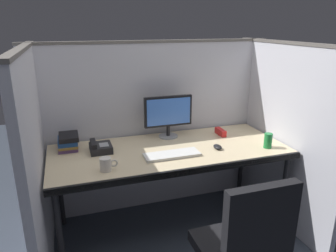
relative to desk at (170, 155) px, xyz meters
The scene contains 13 objects.
ground_plane 0.75m from the desk, 90.00° to the right, with size 8.00×8.00×0.00m, color #383F4C.
cubicle_partition_rear 0.47m from the desk, 90.00° to the left, with size 2.21×0.06×1.57m.
cubicle_partition_left 1.00m from the desk, behind, with size 0.06×1.41×1.57m.
cubicle_partition_right 1.00m from the desk, ahead, with size 0.06×1.41×1.57m.
desk is the anchor object (origin of this frame).
monitor_center 0.40m from the desk, 75.08° to the left, with size 0.43×0.17×0.37m.
keyboard_main 0.15m from the desk, 103.68° to the right, with size 0.43×0.15×0.02m, color silver.
computer_mouse 0.39m from the desk, 16.49° to the right, with size 0.06×0.10×0.04m.
soda_can 0.80m from the desk, 15.44° to the right, with size 0.07×0.07×0.12m, color #197233.
coffee_mug 0.60m from the desk, 157.58° to the right, with size 0.13×0.08×0.09m.
book_stack 0.83m from the desk, 160.87° to the left, with size 0.16×0.22×0.12m.
desk_phone 0.57m from the desk, 165.99° to the left, with size 0.17×0.19×0.09m.
red_stapler 0.58m from the desk, 18.90° to the left, with size 0.04×0.15×0.06m, color red.
Camera 1 is at (-0.76, -1.95, 1.71)m, focal length 33.71 mm.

